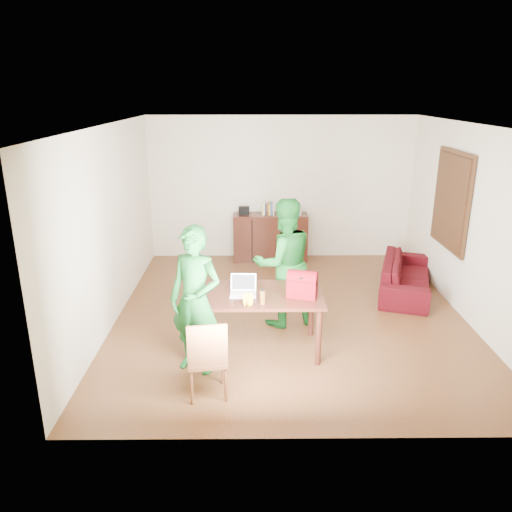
{
  "coord_description": "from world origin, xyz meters",
  "views": [
    {
      "loc": [
        -0.56,
        -6.67,
        3.13
      ],
      "look_at": [
        -0.5,
        -0.82,
        1.18
      ],
      "focal_mm": 35.0,
      "sensor_mm": 36.0,
      "label": 1
    }
  ],
  "objects_px": {
    "laptop": "(243,292)",
    "bottle": "(263,297)",
    "table": "(256,301)",
    "chair": "(208,373)",
    "red_bag": "(302,286)",
    "sofa": "(406,275)",
    "person_near": "(195,300)",
    "person_far": "(284,263)"
  },
  "relations": [
    {
      "from": "laptop",
      "to": "bottle",
      "type": "xyz_separation_m",
      "value": [
        0.23,
        -0.27,
        0.05
      ]
    },
    {
      "from": "table",
      "to": "bottle",
      "type": "distance_m",
      "value": 0.38
    },
    {
      "from": "chair",
      "to": "red_bag",
      "type": "relative_size",
      "value": 2.58
    },
    {
      "from": "red_bag",
      "to": "sofa",
      "type": "height_order",
      "value": "red_bag"
    },
    {
      "from": "person_near",
      "to": "sofa",
      "type": "relative_size",
      "value": 0.93
    },
    {
      "from": "red_bag",
      "to": "laptop",
      "type": "bearing_deg",
      "value": -168.86
    },
    {
      "from": "laptop",
      "to": "sofa",
      "type": "xyz_separation_m",
      "value": [
        2.61,
        1.95,
        -0.53
      ]
    },
    {
      "from": "table",
      "to": "bottle",
      "type": "xyz_separation_m",
      "value": [
        0.07,
        -0.32,
        0.19
      ]
    },
    {
      "from": "laptop",
      "to": "red_bag",
      "type": "relative_size",
      "value": 0.91
    },
    {
      "from": "red_bag",
      "to": "chair",
      "type": "bearing_deg",
      "value": -124.89
    },
    {
      "from": "person_far",
      "to": "laptop",
      "type": "xyz_separation_m",
      "value": [
        -0.54,
        -0.81,
        -0.09
      ]
    },
    {
      "from": "sofa",
      "to": "person_far",
      "type": "bearing_deg",
      "value": 136.83
    },
    {
      "from": "person_far",
      "to": "bottle",
      "type": "height_order",
      "value": "person_far"
    },
    {
      "from": "chair",
      "to": "bottle",
      "type": "relative_size",
      "value": 4.83
    },
    {
      "from": "person_far",
      "to": "red_bag",
      "type": "distance_m",
      "value": 0.88
    },
    {
      "from": "bottle",
      "to": "sofa",
      "type": "relative_size",
      "value": 0.1
    },
    {
      "from": "chair",
      "to": "laptop",
      "type": "xyz_separation_m",
      "value": [
        0.37,
        0.95,
        0.54
      ]
    },
    {
      "from": "red_bag",
      "to": "sofa",
      "type": "distance_m",
      "value": 2.83
    },
    {
      "from": "bottle",
      "to": "person_far",
      "type": "bearing_deg",
      "value": 74.02
    },
    {
      "from": "person_far",
      "to": "laptop",
      "type": "height_order",
      "value": "person_far"
    },
    {
      "from": "bottle",
      "to": "red_bag",
      "type": "distance_m",
      "value": 0.53
    },
    {
      "from": "laptop",
      "to": "table",
      "type": "bearing_deg",
      "value": 17.58
    },
    {
      "from": "table",
      "to": "red_bag",
      "type": "relative_size",
      "value": 4.65
    },
    {
      "from": "table",
      "to": "person_near",
      "type": "relative_size",
      "value": 0.94
    },
    {
      "from": "chair",
      "to": "bottle",
      "type": "height_order",
      "value": "bottle"
    },
    {
      "from": "person_far",
      "to": "table",
      "type": "bearing_deg",
      "value": 45.43
    },
    {
      "from": "person_near",
      "to": "red_bag",
      "type": "relative_size",
      "value": 4.95
    },
    {
      "from": "chair",
      "to": "person_near",
      "type": "bearing_deg",
      "value": 98.5
    },
    {
      "from": "person_near",
      "to": "laptop",
      "type": "bearing_deg",
      "value": 60.77
    },
    {
      "from": "chair",
      "to": "bottle",
      "type": "bearing_deg",
      "value": 40.29
    },
    {
      "from": "table",
      "to": "person_far",
      "type": "xyz_separation_m",
      "value": [
        0.38,
        0.76,
        0.23
      ]
    },
    {
      "from": "sofa",
      "to": "table",
      "type": "bearing_deg",
      "value": 145.84
    },
    {
      "from": "person_far",
      "to": "laptop",
      "type": "distance_m",
      "value": 0.98
    },
    {
      "from": "person_far",
      "to": "laptop",
      "type": "relative_size",
      "value": 5.62
    },
    {
      "from": "table",
      "to": "person_near",
      "type": "bearing_deg",
      "value": -147.01
    },
    {
      "from": "person_near",
      "to": "bottle",
      "type": "relative_size",
      "value": 9.26
    },
    {
      "from": "person_near",
      "to": "bottle",
      "type": "xyz_separation_m",
      "value": [
        0.76,
        0.13,
        -0.01
      ]
    },
    {
      "from": "laptop",
      "to": "red_bag",
      "type": "distance_m",
      "value": 0.72
    },
    {
      "from": "person_near",
      "to": "person_far",
      "type": "bearing_deg",
      "value": 72.18
    },
    {
      "from": "bottle",
      "to": "laptop",
      "type": "bearing_deg",
      "value": 130.36
    },
    {
      "from": "person_near",
      "to": "laptop",
      "type": "relative_size",
      "value": 5.45
    },
    {
      "from": "laptop",
      "to": "person_far",
      "type": "bearing_deg",
      "value": 57.54
    }
  ]
}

